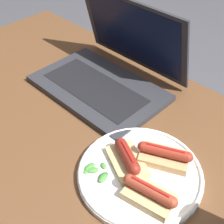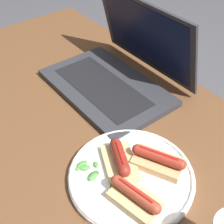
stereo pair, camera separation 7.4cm
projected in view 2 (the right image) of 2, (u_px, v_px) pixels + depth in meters
desk at (119, 158)px, 0.79m from camera, size 1.49×0.66×0.71m
laptop at (117, 72)px, 0.89m from camera, size 0.37×0.29×0.24m
plate at (131, 176)px, 0.66m from camera, size 0.27×0.27×0.02m
sausage_toast_left at (120, 160)px, 0.67m from camera, size 0.12×0.10×0.04m
sausage_toast_middle at (135, 198)px, 0.59m from camera, size 0.11×0.08×0.04m
sausage_toast_right at (158, 160)px, 0.66m from camera, size 0.12×0.10×0.04m
salad_pile at (88, 170)px, 0.66m from camera, size 0.06×0.05×0.01m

